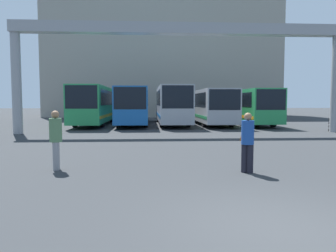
# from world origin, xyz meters

# --- Properties ---
(ground_plane) EXTENTS (200.00, 200.00, 0.00)m
(ground_plane) POSITION_xyz_m (0.00, 0.00, 0.00)
(ground_plane) COLOR #2D3033
(building_backdrop) EXTENTS (31.92, 12.00, 17.52)m
(building_backdrop) POSITION_xyz_m (0.00, 43.99, 8.76)
(building_backdrop) COLOR gray
(building_backdrop) RESTS_ON ground
(overhead_gantry) EXTENTS (21.58, 0.80, 7.11)m
(overhead_gantry) POSITION_xyz_m (0.00, 16.51, 5.78)
(overhead_gantry) COLOR gray
(overhead_gantry) RESTS_ON ground
(bus_slot_0) EXTENTS (2.50, 12.44, 3.33)m
(bus_slot_0) POSITION_xyz_m (-6.88, 24.85, 1.91)
(bus_slot_0) COLOR #268C4C
(bus_slot_0) RESTS_ON ground
(bus_slot_1) EXTENTS (2.57, 11.78, 3.21)m
(bus_slot_1) POSITION_xyz_m (-3.44, 24.52, 1.85)
(bus_slot_1) COLOR #1959A5
(bus_slot_1) RESTS_ON ground
(bus_slot_2) EXTENTS (2.52, 12.06, 3.34)m
(bus_slot_2) POSITION_xyz_m (0.00, 24.66, 1.92)
(bus_slot_2) COLOR #999EA5
(bus_slot_2) RESTS_ON ground
(bus_slot_3) EXTENTS (2.57, 10.77, 3.07)m
(bus_slot_3) POSITION_xyz_m (3.44, 24.01, 1.77)
(bus_slot_3) COLOR #999EA5
(bus_slot_3) RESTS_ON ground
(bus_slot_4) EXTENTS (2.45, 10.22, 3.07)m
(bus_slot_4) POSITION_xyz_m (6.88, 23.74, 1.77)
(bus_slot_4) COLOR #268C4C
(bus_slot_4) RESTS_ON ground
(pedestrian_near_center) EXTENTS (0.37, 0.37, 1.79)m
(pedestrian_near_center) POSITION_xyz_m (-4.93, 5.04, 0.95)
(pedestrian_near_center) COLOR gray
(pedestrian_near_center) RESTS_ON ground
(pedestrian_near_right) EXTENTS (0.36, 0.36, 1.74)m
(pedestrian_near_right) POSITION_xyz_m (0.72, 4.30, 0.93)
(pedestrian_near_right) COLOR black
(pedestrian_near_right) RESTS_ON ground
(traffic_cone) EXTENTS (0.39, 0.39, 0.67)m
(traffic_cone) POSITION_xyz_m (2.92, 12.11, 0.34)
(traffic_cone) COLOR orange
(traffic_cone) RESTS_ON ground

